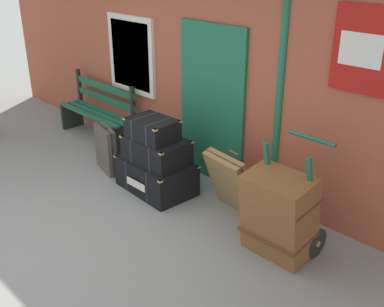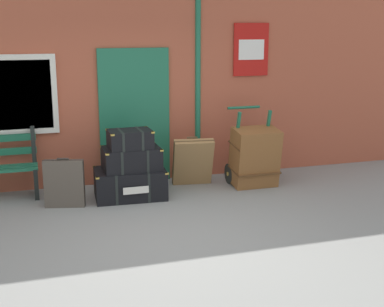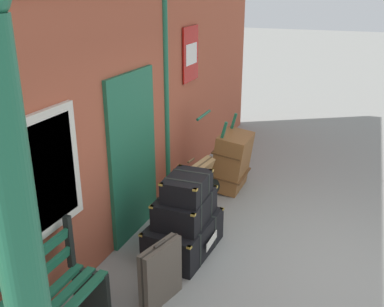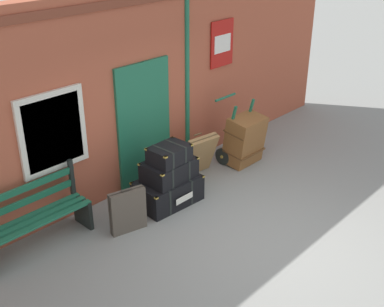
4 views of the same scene
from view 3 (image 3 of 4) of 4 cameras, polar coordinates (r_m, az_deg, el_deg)
The scene contains 9 objects.
ground_plane at distance 5.39m, azimuth 16.65°, elevation -14.53°, with size 60.00×60.00×0.00m, color gray.
brick_facade at distance 5.42m, azimuth -9.82°, elevation 5.07°, with size 10.40×0.35×3.20m.
steamer_trunk_base at distance 5.44m, azimuth -1.06°, elevation -10.55°, with size 1.05×0.71×0.43m.
steamer_trunk_middle at distance 5.28m, azimuth -0.89°, elevation -6.98°, with size 0.81×0.55×0.33m.
steamer_trunk_top at distance 5.12m, azimuth -0.63°, elevation -4.28°, with size 0.62×0.46×0.27m.
porters_trolley at distance 7.09m, azimuth 3.74°, elevation -2.24°, with size 0.71×0.66×1.18m.
large_brown_trunk at distance 6.96m, azimuth 5.17°, elevation -0.98°, with size 0.70×0.55×0.93m.
suitcase_oxblood at distance 6.30m, azimuth 0.17°, elevation -4.14°, with size 0.65×0.48×0.77m.
suitcase_beige at distance 4.62m, azimuth -4.07°, elevation -15.19°, with size 0.55×0.26×0.70m.
Camera 3 is at (-4.45, -0.15, 3.04)m, focal length 41.36 mm.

